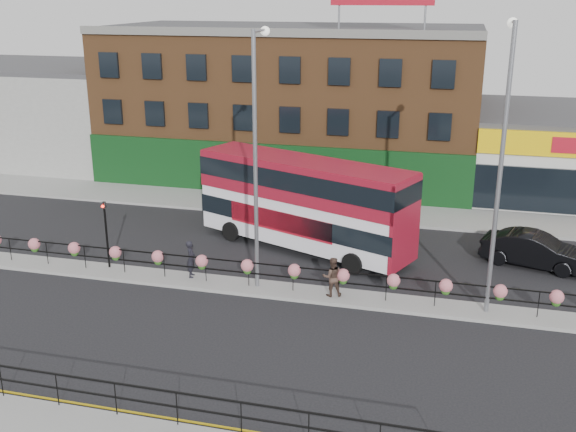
% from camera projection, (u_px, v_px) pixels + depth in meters
% --- Properties ---
extents(ground, '(120.00, 120.00, 0.00)m').
position_uv_depth(ground, '(271.00, 291.00, 29.39)').
color(ground, black).
rests_on(ground, ground).
extents(north_pavement, '(60.00, 4.00, 0.15)m').
position_uv_depth(north_pavement, '(326.00, 209.00, 40.39)').
color(north_pavement, gray).
rests_on(north_pavement, ground).
extents(median, '(60.00, 1.60, 0.15)m').
position_uv_depth(median, '(271.00, 290.00, 29.37)').
color(median, gray).
rests_on(median, ground).
extents(yellow_line_inner, '(60.00, 0.10, 0.01)m').
position_uv_depth(yellow_line_inner, '(183.00, 421.00, 20.47)').
color(yellow_line_inner, gold).
rests_on(yellow_line_inner, ground).
extents(yellow_line_outer, '(60.00, 0.10, 0.01)m').
position_uv_depth(yellow_line_outer, '(181.00, 424.00, 20.31)').
color(yellow_line_outer, gold).
rests_on(yellow_line_outer, ground).
extents(brick_building, '(25.00, 12.21, 10.30)m').
position_uv_depth(brick_building, '(293.00, 102.00, 47.07)').
color(brick_building, brown).
rests_on(brick_building, ground).
extents(warehouse_west, '(15.50, 12.00, 7.30)m').
position_uv_depth(warehouse_west, '(42.00, 111.00, 52.40)').
color(warehouse_west, gray).
rests_on(warehouse_west, ground).
extents(median_railing, '(30.04, 0.56, 1.23)m').
position_uv_depth(median_railing, '(271.00, 269.00, 29.06)').
color(median_railing, black).
rests_on(median_railing, median).
extents(south_railing, '(20.04, 0.05, 1.12)m').
position_uv_depth(south_railing, '(115.00, 391.00, 20.28)').
color(south_railing, black).
rests_on(south_railing, south_pavement).
extents(double_decker_bus, '(11.62, 6.79, 4.63)m').
position_uv_depth(double_decker_bus, '(304.00, 195.00, 33.36)').
color(double_decker_bus, white).
rests_on(double_decker_bus, ground).
extents(car, '(4.32, 5.83, 1.62)m').
position_uv_depth(car, '(535.00, 250.00, 31.84)').
color(car, black).
rests_on(car, ground).
extents(pedestrian_a, '(0.82, 0.71, 1.71)m').
position_uv_depth(pedestrian_a, '(191.00, 259.00, 30.29)').
color(pedestrian_a, black).
rests_on(pedestrian_a, median).
extents(pedestrian_b, '(1.25, 1.18, 1.72)m').
position_uv_depth(pedestrian_b, '(332.00, 277.00, 28.36)').
color(pedestrian_b, '#453229').
rests_on(pedestrian_b, median).
extents(lamp_column_west, '(0.39, 1.92, 10.94)m').
position_uv_depth(lamp_column_west, '(257.00, 139.00, 27.80)').
color(lamp_column_west, gray).
rests_on(lamp_column_west, median).
extents(lamp_column_east, '(0.41, 1.99, 11.36)m').
position_uv_depth(lamp_column_east, '(502.00, 146.00, 25.37)').
color(lamp_column_east, gray).
rests_on(lamp_column_east, median).
extents(traffic_light_median, '(0.15, 0.28, 3.65)m').
position_uv_depth(traffic_light_median, '(105.00, 220.00, 30.88)').
color(traffic_light_median, black).
rests_on(traffic_light_median, median).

